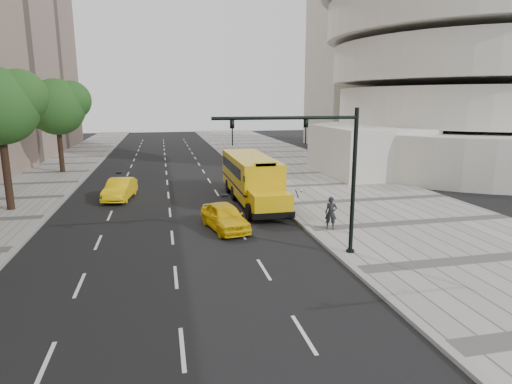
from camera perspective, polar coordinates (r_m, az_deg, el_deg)
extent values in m
plane|color=black|center=(26.64, -9.25, -2.58)|extent=(140.00, 140.00, 0.00)
cube|color=#9A9892|center=(29.73, 14.49, -1.13)|extent=(12.00, 140.00, 0.15)
cube|color=gray|center=(27.57, 3.29, -1.78)|extent=(0.30, 140.00, 0.15)
cube|color=gray|center=(27.42, -26.21, -3.11)|extent=(0.30, 140.00, 0.15)
cylinder|color=silver|center=(50.81, 25.79, 5.61)|extent=(32.00, 32.00, 4.00)
cylinder|color=silver|center=(50.60, 26.22, 10.22)|extent=(26.00, 26.00, 3.60)
cylinder|color=silver|center=(50.73, 26.67, 14.95)|extent=(27.60, 27.60, 3.60)
cylinder|color=silver|center=(51.20, 27.14, 19.62)|extent=(29.20, 29.20, 3.60)
cube|color=beige|center=(67.43, 14.48, 20.96)|extent=(14.00, 12.00, 35.00)
cube|color=silver|center=(40.42, 14.64, 5.34)|extent=(8.00, 10.00, 4.40)
cylinder|color=black|center=(29.76, -30.37, 2.98)|extent=(0.44, 0.44, 5.64)
sphere|color=#1C4717|center=(29.47, -28.95, 11.14)|extent=(3.14, 3.14, 3.14)
cylinder|color=black|center=(43.74, -24.66, 5.80)|extent=(0.44, 0.44, 5.43)
sphere|color=#1C4717|center=(43.57, -25.05, 10.24)|extent=(5.06, 5.06, 5.06)
sphere|color=#1C4717|center=(43.61, -23.39, 11.17)|extent=(3.54, 3.54, 3.54)
sphere|color=#1C4717|center=(43.41, -26.44, 9.58)|extent=(3.29, 3.29, 3.29)
cube|color=gold|center=(29.16, -0.79, 2.42)|extent=(2.50, 9.00, 2.45)
cube|color=gold|center=(24.04, 1.87, -1.32)|extent=(2.20, 2.00, 1.10)
cube|color=black|center=(23.35, 2.39, -3.12)|extent=(2.38, 0.25, 0.35)
cube|color=black|center=(29.25, -0.78, 1.40)|extent=(2.52, 9.00, 0.12)
cube|color=black|center=(24.81, 1.28, 1.82)|extent=(2.05, 0.10, 0.90)
cube|color=black|center=(29.57, -0.99, 3.48)|extent=(2.52, 7.50, 0.70)
cube|color=gold|center=(24.67, 1.30, 3.64)|extent=(1.40, 0.12, 0.28)
ellipsoid|color=silver|center=(22.98, 6.42, 0.03)|extent=(0.32, 0.32, 0.14)
cylinder|color=black|center=(23.15, 5.67, -0.37)|extent=(0.36, 0.47, 0.58)
cylinder|color=black|center=(24.22, -0.91, -2.68)|extent=(0.30, 1.00, 1.00)
cylinder|color=black|center=(24.76, 4.23, -2.38)|extent=(0.30, 1.00, 1.00)
cylinder|color=black|center=(29.20, -2.95, -0.13)|extent=(0.30, 1.00, 1.00)
cylinder|color=black|center=(29.64, 1.36, 0.06)|extent=(0.30, 1.00, 1.00)
cylinder|color=black|center=(31.61, -3.70, 0.80)|extent=(0.30, 1.00, 1.00)
cylinder|color=black|center=(32.03, 0.30, 0.97)|extent=(0.30, 1.00, 1.00)
imported|color=yellow|center=(22.57, -4.18, -3.28)|extent=(2.48, 4.38, 1.40)
imported|color=yellow|center=(30.85, -17.70, 0.36)|extent=(2.17, 4.50, 1.42)
imported|color=black|center=(22.42, 9.96, -2.77)|extent=(0.72, 0.61, 1.69)
cylinder|color=black|center=(18.65, 12.86, 1.06)|extent=(0.18, 0.18, 6.40)
cylinder|color=black|center=(19.46, 12.44, -7.87)|extent=(0.36, 0.36, 0.25)
cylinder|color=black|center=(17.26, 4.12, 9.83)|extent=(6.00, 0.14, 0.14)
imported|color=black|center=(17.53, 6.63, 8.02)|extent=(0.16, 0.20, 1.00)
imported|color=black|center=(16.80, -3.19, 7.90)|extent=(0.16, 0.20, 1.00)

